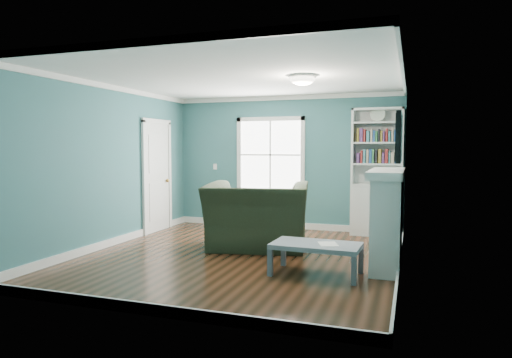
% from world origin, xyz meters
% --- Properties ---
extents(floor, '(5.00, 5.00, 0.00)m').
position_xyz_m(floor, '(0.00, 0.00, 0.00)').
color(floor, black).
rests_on(floor, ground).
extents(room_walls, '(5.00, 5.00, 5.00)m').
position_xyz_m(room_walls, '(0.00, 0.00, 1.58)').
color(room_walls, '#346E6F').
rests_on(room_walls, ground).
extents(trim, '(4.50, 5.00, 2.60)m').
position_xyz_m(trim, '(0.00, 0.00, 1.24)').
color(trim, white).
rests_on(trim, ground).
extents(window, '(1.40, 0.06, 1.50)m').
position_xyz_m(window, '(-0.30, 2.49, 1.45)').
color(window, white).
rests_on(window, room_walls).
extents(bookshelf, '(0.90, 0.35, 2.31)m').
position_xyz_m(bookshelf, '(1.77, 2.30, 0.92)').
color(bookshelf, silver).
rests_on(bookshelf, ground).
extents(fireplace, '(0.44, 1.58, 1.30)m').
position_xyz_m(fireplace, '(2.08, 0.20, 0.64)').
color(fireplace, black).
rests_on(fireplace, ground).
extents(tv, '(0.06, 1.10, 0.65)m').
position_xyz_m(tv, '(2.20, 0.20, 1.72)').
color(tv, black).
rests_on(tv, fireplace).
extents(door, '(0.12, 0.98, 2.17)m').
position_xyz_m(door, '(-2.22, 1.40, 1.07)').
color(door, silver).
rests_on(door, ground).
extents(ceiling_fixture, '(0.38, 0.38, 0.15)m').
position_xyz_m(ceiling_fixture, '(0.90, 0.10, 2.55)').
color(ceiling_fixture, white).
rests_on(ceiling_fixture, room_walls).
extents(light_switch, '(0.08, 0.01, 0.12)m').
position_xyz_m(light_switch, '(-1.50, 2.48, 1.20)').
color(light_switch, white).
rests_on(light_switch, room_walls).
extents(recliner, '(1.75, 1.32, 1.38)m').
position_xyz_m(recliner, '(0.06, 0.63, 0.69)').
color(recliner, black).
rests_on(recliner, ground).
extents(coffee_table, '(1.12, 0.65, 0.40)m').
position_xyz_m(coffee_table, '(1.25, -0.59, 0.35)').
color(coffee_table, '#505560').
rests_on(coffee_table, ground).
extents(paper_sheet, '(0.31, 0.34, 0.00)m').
position_xyz_m(paper_sheet, '(1.40, -0.58, 0.40)').
color(paper_sheet, white).
rests_on(paper_sheet, coffee_table).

